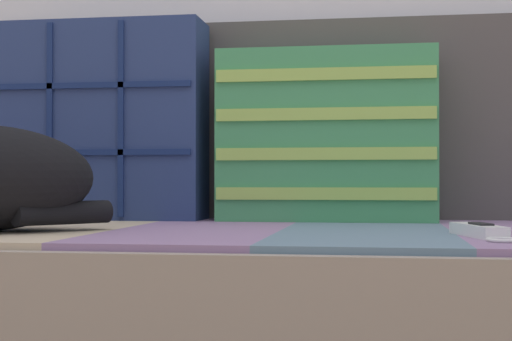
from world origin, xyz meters
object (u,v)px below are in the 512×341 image
at_px(throw_pillow_striped, 326,136).
at_px(couch, 287,333).
at_px(throw_pillow_quilted, 97,121).
at_px(game_remote_near, 480,231).

bearing_deg(throw_pillow_striped, couch, -103.71).
height_order(throw_pillow_quilted, game_remote_near, throw_pillow_quilted).
bearing_deg(couch, throw_pillow_striped, 76.29).
distance_m(couch, throw_pillow_quilted, 0.64).
xyz_separation_m(throw_pillow_quilted, game_remote_near, (0.75, -0.43, -0.20)).
bearing_deg(game_remote_near, throw_pillow_striped, 120.51).
height_order(couch, game_remote_near, game_remote_near).
height_order(couch, throw_pillow_quilted, throw_pillow_quilted).
bearing_deg(throw_pillow_striped, throw_pillow_quilted, 179.94).
relative_size(couch, game_remote_near, 8.66).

